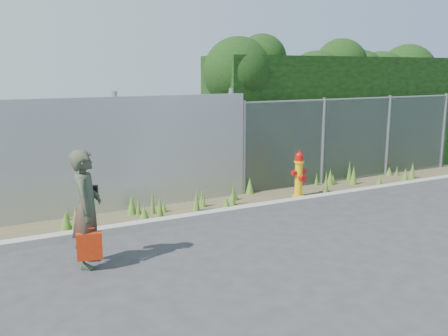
% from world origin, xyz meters
% --- Properties ---
extents(ground, '(80.00, 80.00, 0.00)m').
position_xyz_m(ground, '(0.00, 0.00, 0.00)').
color(ground, '#333235').
rests_on(ground, ground).
extents(curb, '(16.00, 0.22, 0.12)m').
position_xyz_m(curb, '(0.00, 1.80, 0.06)').
color(curb, '#9B958C').
rests_on(curb, ground).
extents(weed_strip, '(16.00, 1.28, 0.51)m').
position_xyz_m(weed_strip, '(-0.68, 2.43, 0.11)').
color(weed_strip, '#4D452C').
rests_on(weed_strip, ground).
extents(corrugated_fence, '(8.50, 0.21, 2.30)m').
position_xyz_m(corrugated_fence, '(-3.25, 3.01, 1.10)').
color(corrugated_fence, '#A4A6AB').
rests_on(corrugated_fence, ground).
extents(chainlink_fence, '(6.50, 0.07, 2.05)m').
position_xyz_m(chainlink_fence, '(4.25, 3.00, 1.03)').
color(chainlink_fence, gray).
rests_on(chainlink_fence, ground).
extents(hedge, '(7.60, 1.87, 3.51)m').
position_xyz_m(hedge, '(4.47, 4.03, 1.94)').
color(hedge, black).
rests_on(hedge, ground).
extents(fire_hydrant, '(0.34, 0.30, 1.01)m').
position_xyz_m(fire_hydrant, '(1.95, 2.22, 0.49)').
color(fire_hydrant, '#EFB40C').
rests_on(fire_hydrant, ground).
extents(woman, '(0.60, 0.71, 1.64)m').
position_xyz_m(woman, '(-2.88, 0.59, 0.82)').
color(woman, '#106744').
rests_on(woman, ground).
extents(red_tote_bag, '(0.34, 0.12, 0.44)m').
position_xyz_m(red_tote_bag, '(-2.92, 0.36, 0.35)').
color(red_tote_bag, '#AA1C09').
extents(black_shoulder_bag, '(0.23, 0.10, 0.17)m').
position_xyz_m(black_shoulder_bag, '(-2.79, 0.77, 1.00)').
color(black_shoulder_bag, black).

